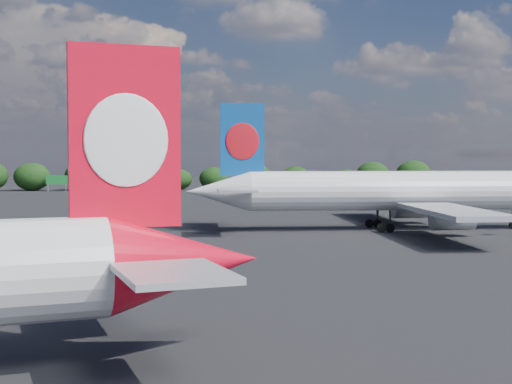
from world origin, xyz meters
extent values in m
plane|color=black|center=(0.00, 60.00, 0.00)|extent=(500.00, 500.00, 0.00)
cone|color=red|center=(11.07, 3.06, 4.94)|extent=(8.80, 6.57, 4.94)
cube|color=red|center=(8.18, 2.41, 11.26)|extent=(5.41, 1.69, 8.89)
ellipsoid|color=white|center=(8.25, 2.12, 11.08)|extent=(4.09, 1.11, 4.54)
ellipsoid|color=white|center=(8.12, 2.70, 11.08)|extent=(4.09, 1.11, 4.54)
cube|color=#A9ABB1|center=(10.35, -2.67, 5.33)|extent=(5.65, 6.76, 0.30)
cube|color=#A9ABB1|center=(7.94, 7.92, 5.33)|extent=(5.65, 6.76, 0.30)
cylinder|color=white|center=(43.04, 61.32, 5.43)|extent=(41.51, 7.62, 5.43)
cone|color=white|center=(18.09, 62.65, 5.43)|extent=(8.97, 5.89, 5.43)
cube|color=#0D4A98|center=(21.34, 62.48, 12.38)|extent=(5.99, 0.86, 9.78)
ellipsoid|color=red|center=(21.32, 62.15, 12.19)|extent=(4.57, 0.46, 5.00)
ellipsoid|color=red|center=(21.36, 62.80, 12.19)|extent=(4.57, 0.46, 5.00)
cube|color=#A9ABB1|center=(19.94, 56.57, 5.87)|extent=(5.23, 6.77, 0.33)
cube|color=#A9ABB1|center=(20.58, 68.50, 5.87)|extent=(5.23, 6.77, 0.33)
cube|color=#A9ABB1|center=(44.45, 47.10, 3.69)|extent=(8.21, 22.07, 0.60)
cube|color=#A9ABB1|center=(45.96, 75.30, 3.69)|extent=(8.21, 22.07, 0.60)
cylinder|color=#A9ABB1|center=(46.91, 52.41, 2.28)|extent=(5.58, 3.22, 2.93)
cube|color=#A9ABB1|center=(46.91, 52.41, 3.04)|extent=(2.40, 0.45, 1.30)
cylinder|color=#A9ABB1|center=(47.84, 69.76, 2.28)|extent=(5.58, 3.22, 2.93)
cube|color=#A9ABB1|center=(47.84, 69.76, 3.04)|extent=(2.40, 0.45, 1.30)
cylinder|color=black|center=(40.69, 58.18, 1.63)|extent=(0.32, 0.32, 2.72)
cylinder|color=black|center=(40.69, 58.18, 0.60)|extent=(1.22, 0.55, 1.19)
cylinder|color=black|center=(39.50, 58.24, 0.60)|extent=(1.22, 0.55, 1.19)
cylinder|color=black|center=(41.04, 64.69, 1.63)|extent=(0.32, 0.32, 2.72)
cylinder|color=black|center=(41.04, 64.69, 0.60)|extent=(1.22, 0.55, 1.19)
cylinder|color=black|center=(39.85, 64.75, 0.60)|extent=(1.22, 0.55, 1.19)
cylinder|color=black|center=(59.31, 60.45, 0.49)|extent=(1.00, 0.43, 0.98)
cube|color=#146829|center=(-18.00, 176.00, 3.20)|extent=(6.00, 0.30, 2.60)
cylinder|color=#94979C|center=(-20.50, 176.00, 1.00)|extent=(0.20, 0.20, 2.00)
cylinder|color=#94979C|center=(-15.50, 176.00, 1.00)|extent=(0.20, 0.20, 2.00)
cube|color=yellow|center=(12.00, 182.00, 4.00)|extent=(5.00, 0.30, 3.00)
cylinder|color=#94979C|center=(12.00, 182.00, 1.25)|extent=(0.30, 0.30, 2.50)
ellipsoid|color=black|center=(-25.45, 179.74, 4.04)|extent=(10.49, 8.88, 8.07)
ellipsoid|color=black|center=(-10.85, 179.59, 4.22)|extent=(10.98, 9.29, 8.45)
ellipsoid|color=black|center=(-0.25, 180.37, 4.03)|extent=(10.49, 8.88, 8.07)
ellipsoid|color=black|center=(16.79, 179.71, 3.05)|extent=(7.92, 6.70, 6.09)
ellipsoid|color=black|center=(26.98, 176.49, 3.36)|extent=(8.72, 7.38, 6.71)
ellipsoid|color=black|center=(39.68, 179.00, 3.83)|extent=(9.96, 8.43, 7.66)
ellipsoid|color=black|center=(52.51, 182.33, 3.42)|extent=(8.90, 7.53, 6.84)
ellipsoid|color=black|center=(67.65, 177.67, 3.00)|extent=(7.81, 6.61, 6.01)
ellipsoid|color=black|center=(77.29, 182.24, 4.08)|extent=(10.62, 8.98, 8.17)
ellipsoid|color=black|center=(90.49, 181.92, 4.30)|extent=(11.18, 9.46, 8.60)
ellipsoid|color=black|center=(104.11, 181.80, 2.78)|extent=(7.22, 6.11, 5.55)
camera|label=1|loc=(9.57, -32.94, 10.38)|focal=50.00mm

